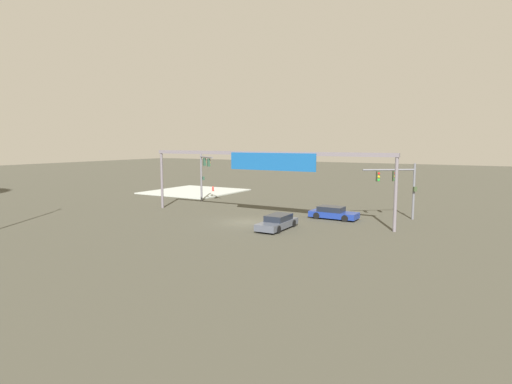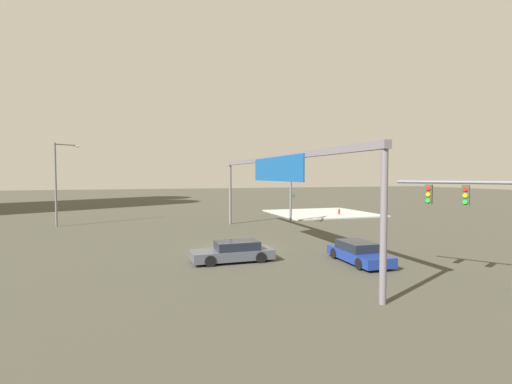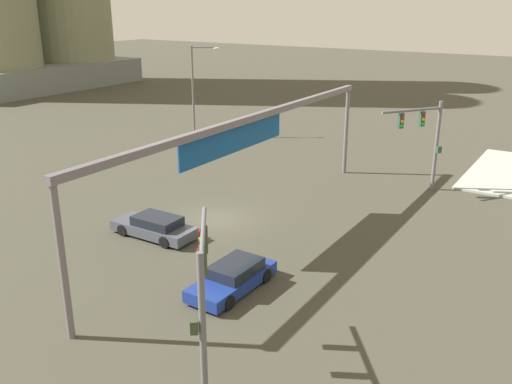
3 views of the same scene
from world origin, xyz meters
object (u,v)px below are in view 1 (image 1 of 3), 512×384
at_px(traffic_signal_near_corner, 400,182).
at_px(traffic_signal_opposite_side, 204,170).
at_px(sedan_car_waiting_far, 277,222).
at_px(fire_hydrant_on_curb, 213,189).
at_px(sedan_car_approaching, 333,213).

height_order(traffic_signal_near_corner, traffic_signal_opposite_side, traffic_signal_opposite_side).
distance_m(sedan_car_waiting_far, fire_hydrant_on_curb, 27.96).
distance_m(traffic_signal_near_corner, traffic_signal_opposite_side, 23.35).
relative_size(traffic_signal_near_corner, sedan_car_waiting_far, 1.11).
bearing_deg(sedan_car_approaching, traffic_signal_opposite_side, 171.79).
relative_size(traffic_signal_near_corner, sedan_car_approaching, 1.16).
xyz_separation_m(traffic_signal_opposite_side, sedan_car_approaching, (-17.75, 3.01, -3.45)).
bearing_deg(traffic_signal_opposite_side, fire_hydrant_on_curb, 155.51).
distance_m(traffic_signal_opposite_side, sedan_car_approaching, 18.33).
bearing_deg(fire_hydrant_on_curb, traffic_signal_near_corner, 161.80).
relative_size(traffic_signal_opposite_side, fire_hydrant_on_curb, 8.50).
distance_m(traffic_signal_near_corner, sedan_car_waiting_far, 12.95).
height_order(traffic_signal_opposite_side, sedan_car_approaching, traffic_signal_opposite_side).
height_order(sedan_car_approaching, fire_hydrant_on_curb, sedan_car_approaching).
xyz_separation_m(sedan_car_waiting_far, fire_hydrant_on_curb, (20.48, -19.03, -0.09)).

